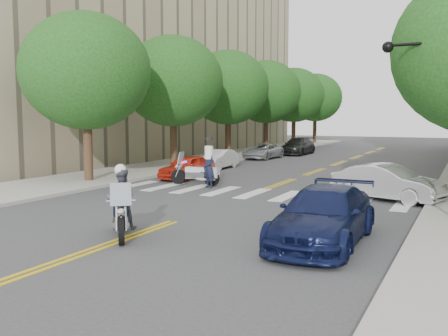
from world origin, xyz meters
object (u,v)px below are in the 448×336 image
Objects in this scene: motorcycle_parked at (199,174)px; sedan_blue at (324,216)px; convertible at (387,183)px; officer_standing at (209,168)px; motorcycle_police at (121,204)px.

sedan_blue is at bearing -142.33° from motorcycle_parked.
motorcycle_parked is 0.57× the size of convertible.
motorcycle_police is at bearing -49.95° from officer_standing.
motorcycle_police is 9.65m from officer_standing.
motorcycle_parked is at bearing 134.81° from sedan_blue.
motorcycle_police reaches higher than motorcycle_parked.
convertible is (8.87, -0.45, 0.16)m from motorcycle_parked.
motorcycle_police reaches higher than convertible.
motorcycle_parked is at bearing 172.52° from officer_standing.
motorcycle_parked is 11.76m from sedan_blue.
motorcycle_police is 10.44m from motorcycle_parked.
sedan_blue is at bearing 160.24° from motorcycle_police.
officer_standing is at bearing -132.02° from motorcycle_parked.
officer_standing is 8.02m from convertible.
convertible is (5.77, 9.51, -0.19)m from motorcycle_police.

